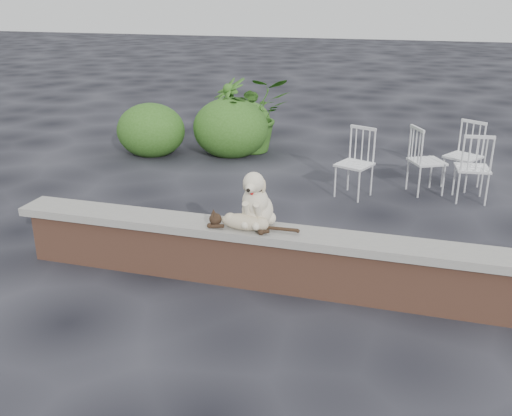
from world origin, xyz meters
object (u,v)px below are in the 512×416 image
(chair_e, at_px, (427,160))
(chair_c, at_px, (473,167))
(dog, at_px, (258,197))
(chair_d, at_px, (463,155))
(cat, at_px, (245,221))
(chair_b, at_px, (354,163))
(potted_plant_b, at_px, (230,113))
(potted_plant_a, at_px, (255,114))

(chair_e, xyz_separation_m, chair_c, (0.58, -0.15, 0.00))
(dog, xyz_separation_m, chair_d, (2.00, 3.52, -0.39))
(cat, height_order, chair_d, chair_d)
(dog, bearing_deg, cat, -116.31)
(cat, xyz_separation_m, chair_d, (2.08, 3.67, -0.20))
(dog, distance_m, chair_b, 2.79)
(chair_c, distance_m, potted_plant_b, 4.35)
(chair_e, bearing_deg, dog, 126.30)
(chair_b, bearing_deg, cat, -81.55)
(cat, relative_size, chair_c, 1.08)
(chair_b, relative_size, chair_c, 1.00)
(chair_c, relative_size, potted_plant_b, 0.76)
(cat, xyz_separation_m, chair_c, (2.17, 3.12, -0.20))
(dog, distance_m, potted_plant_a, 4.81)
(dog, xyz_separation_m, cat, (-0.08, -0.15, -0.19))
(chair_e, relative_size, potted_plant_b, 0.76)
(dog, bearing_deg, chair_d, 62.19)
(chair_d, relative_size, potted_plant_a, 0.72)
(chair_e, height_order, chair_d, same)
(cat, relative_size, chair_d, 1.08)
(dog, relative_size, chair_e, 0.60)
(chair_b, relative_size, potted_plant_b, 0.76)
(cat, distance_m, potted_plant_a, 4.92)
(chair_c, bearing_deg, chair_e, -21.18)
(potted_plant_b, bearing_deg, chair_e, -24.98)
(cat, bearing_deg, chair_e, 65.82)
(dog, bearing_deg, chair_e, 65.93)
(chair_e, bearing_deg, cat, 126.20)
(dog, relative_size, chair_d, 0.60)
(dog, bearing_deg, chair_c, 56.57)
(chair_d, height_order, potted_plant_b, potted_plant_b)
(chair_d, distance_m, potted_plant_b, 4.07)
(chair_b, bearing_deg, chair_e, 45.92)
(dog, height_order, potted_plant_b, potted_plant_b)
(potted_plant_a, xyz_separation_m, potted_plant_b, (-0.51, 0.11, -0.03))
(chair_e, relative_size, chair_d, 1.00)
(chair_e, bearing_deg, chair_d, -78.58)
(dog, relative_size, potted_plant_b, 0.45)
(cat, bearing_deg, chair_b, 78.81)
(cat, bearing_deg, chair_d, 62.25)
(cat, bearing_deg, potted_plant_b, 112.17)
(dog, xyz_separation_m, chair_e, (1.51, 3.13, -0.39))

